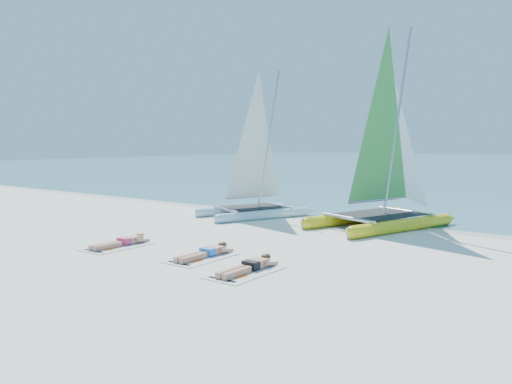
# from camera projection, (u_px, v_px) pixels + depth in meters

# --- Properties ---
(ground) EXTENTS (140.00, 140.00, 0.00)m
(ground) POSITION_uv_depth(u_px,v_px,m) (243.00, 242.00, 14.21)
(ground) COLOR white
(ground) RESTS_ON ground
(wet_sand_strip) EXTENTS (140.00, 1.40, 0.01)m
(wet_sand_strip) POSITION_uv_depth(u_px,v_px,m) (333.00, 218.00, 18.62)
(wet_sand_strip) COLOR beige
(wet_sand_strip) RESTS_ON ground
(catamaran_blue) EXTENTS (3.55, 4.68, 5.77)m
(catamaran_blue) POSITION_uv_depth(u_px,v_px,m) (255.00, 171.00, 18.99)
(catamaran_blue) COLOR #AED0E5
(catamaran_blue) RESTS_ON ground
(catamaran_yellow) EXTENTS (3.96, 5.60, 6.93)m
(catamaran_yellow) POSITION_uv_depth(u_px,v_px,m) (390.00, 161.00, 16.75)
(catamaran_yellow) COLOR yellow
(catamaran_yellow) RESTS_ON ground
(towel_a) EXTENTS (1.00, 1.85, 0.02)m
(towel_a) POSITION_uv_depth(u_px,v_px,m) (117.00, 247.00, 13.51)
(towel_a) COLOR silver
(towel_a) RESTS_ON ground
(sunbather_a) EXTENTS (0.37, 1.73, 0.26)m
(sunbather_a) POSITION_uv_depth(u_px,v_px,m) (123.00, 241.00, 13.65)
(sunbather_a) COLOR tan
(sunbather_a) RESTS_ON towel_a
(towel_b) EXTENTS (1.00, 1.85, 0.02)m
(towel_b) POSITION_uv_depth(u_px,v_px,m) (201.00, 258.00, 12.19)
(towel_b) COLOR silver
(towel_b) RESTS_ON ground
(sunbather_b) EXTENTS (0.37, 1.73, 0.26)m
(sunbather_b) POSITION_uv_depth(u_px,v_px,m) (206.00, 252.00, 12.33)
(sunbather_b) COLOR tan
(sunbather_b) RESTS_ON towel_b
(towel_c) EXTENTS (1.00, 1.85, 0.02)m
(towel_c) POSITION_uv_depth(u_px,v_px,m) (244.00, 272.00, 10.82)
(towel_c) COLOR silver
(towel_c) RESTS_ON ground
(sunbather_c) EXTENTS (0.37, 1.73, 0.26)m
(sunbather_c) POSITION_uv_depth(u_px,v_px,m) (250.00, 266.00, 10.97)
(sunbather_c) COLOR tan
(sunbather_c) RESTS_ON towel_c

